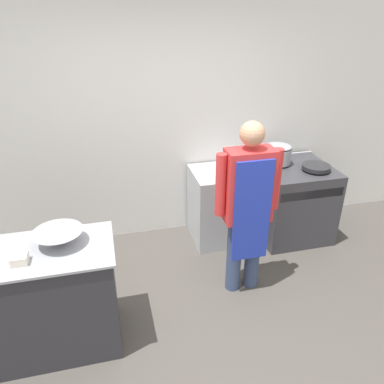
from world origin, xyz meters
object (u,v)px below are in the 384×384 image
stove (292,201)px  saute_pan (316,167)px  stock_pot (278,153)px  person_cook (248,202)px  mixing_bowl (59,238)px  plastic_tub (20,259)px  fridge_unit (223,205)px

stove → saute_pan: saute_pan is taller
stock_pot → person_cook: bearing=-128.0°
stove → mixing_bowl: 2.73m
person_cook → plastic_tub: person_cook is taller
stock_pot → fridge_unit: bearing=-177.9°
stock_pot → saute_pan: bearing=-39.0°
plastic_tub → stock_pot: 2.87m
fridge_unit → plastic_tub: size_ratio=7.89×
stock_pot → saute_pan: size_ratio=0.98×
person_cook → saute_pan: bearing=31.6°
plastic_tub → stock_pot: stock_pot is taller
plastic_tub → saute_pan: 3.07m
stove → stock_pot: stock_pot is taller
saute_pan → plastic_tub: bearing=-159.8°
plastic_tub → stove: bearing=23.7°
mixing_bowl → saute_pan: mixing_bowl is taller
mixing_bowl → saute_pan: 2.78m
fridge_unit → saute_pan: (0.97, -0.25, 0.48)m
fridge_unit → stove: bearing=-8.1°
mixing_bowl → plastic_tub: size_ratio=3.40×
person_cook → stock_pot: bearing=52.0°
plastic_tub → saute_pan: (2.88, 1.06, -0.04)m
person_cook → saute_pan: person_cook is taller
saute_pan → fridge_unit: bearing=165.5°
mixing_bowl → stove: bearing=22.4°
fridge_unit → mixing_bowl: 2.08m
person_cook → saute_pan: 1.25m
mixing_bowl → stock_pot: 2.57m
stock_pot → stove: bearing=-37.6°
mixing_bowl → stock_pot: stock_pot is taller
stove → saute_pan: size_ratio=2.85×
stove → fridge_unit: size_ratio=1.04×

